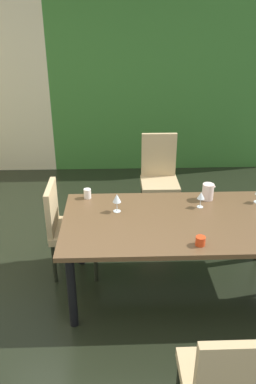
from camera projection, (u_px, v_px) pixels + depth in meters
name	position (u px, v px, depth m)	size (l,w,h in m)	color
ground_plane	(97.00, 291.00, 3.44)	(5.43, 6.09, 0.02)	black
garden_window_panel	(167.00, 82.00, 5.57)	(3.49, 0.10, 2.72)	#346829
dining_table	(181.00, 227.00, 3.18)	(2.01, 1.04, 0.73)	brown
chair_head_far	(159.00, 174.00, 4.50)	(0.44, 0.45, 1.01)	tan
chair_left_far	(67.00, 224.00, 3.50)	(0.45, 0.44, 0.91)	tan
wine_glass_rear	(201.00, 196.00, 3.30)	(0.07, 0.07, 0.15)	silver
wine_glass_corner	(117.00, 199.00, 3.22)	(0.07, 0.07, 0.17)	silver
cup_near_shelf	(87.00, 194.00, 3.49)	(0.07, 0.07, 0.09)	white
cup_south	(200.00, 241.00, 2.79)	(0.07, 0.07, 0.07)	red
pitcher_north	(208.00, 192.00, 3.46)	(0.12, 0.11, 0.15)	silver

